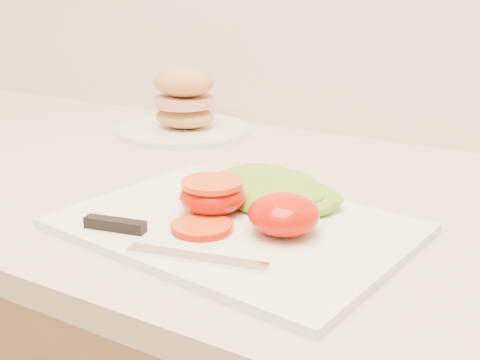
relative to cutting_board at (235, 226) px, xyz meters
The scene contains 8 objects.
cutting_board is the anchor object (origin of this frame).
tomato_half_dome 0.06m from the cutting_board, ahead, with size 0.07×0.07×0.04m, color red.
tomato_half_cut 0.05m from the cutting_board, 162.36° to the left, with size 0.07×0.07×0.04m.
tomato_slice_0 0.04m from the cutting_board, 116.83° to the right, with size 0.06×0.06×0.01m, color orange.
lettuce_leaf_0 0.08m from the cutting_board, 94.32° to the left, with size 0.15×0.10×0.03m, color #82AF2E.
lettuce_leaf_1 0.09m from the cutting_board, 62.45° to the left, with size 0.10×0.07×0.02m, color #82AF2E.
knife 0.10m from the cutting_board, 120.84° to the right, with size 0.22×0.05×0.01m.
sandwich_plate 0.44m from the cutting_board, 132.73° to the left, with size 0.23×0.23×0.12m.
Camera 1 is at (-0.15, 1.03, 1.19)m, focal length 45.00 mm.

